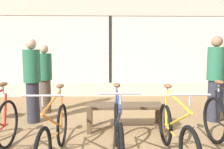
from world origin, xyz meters
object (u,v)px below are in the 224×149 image
object	(u,v)px
bicycle_center_left	(55,134)
display_bench	(125,109)
customer_by_window	(215,77)
customer_near_bench	(32,79)
customer_near_rack	(45,77)
bicycle_center_right	(175,134)
bicycle_center	(118,133)
customer_mid_floor	(219,76)

from	to	relation	value
bicycle_center_left	display_bench	size ratio (longest dim) A/B	1.22
customer_by_window	customer_near_bench	bearing A→B (deg)	179.64
customer_near_rack	customer_by_window	xyz separation A→B (m)	(3.74, -0.75, 0.09)
display_bench	customer_by_window	distance (m)	2.06
bicycle_center_left	customer_by_window	world-z (taller)	customer_by_window
bicycle_center_left	bicycle_center_right	xyz separation A→B (m)	(1.63, 0.01, -0.01)
bicycle_center	display_bench	bearing A→B (deg)	80.44
customer_near_bench	customer_mid_floor	bearing A→B (deg)	10.81
customer_mid_floor	customer_near_rack	bearing A→B (deg)	-178.60
bicycle_center_left	customer_near_rack	xyz separation A→B (m)	(-0.77, 2.38, 0.48)
bicycle_center	bicycle_center_right	bearing A→B (deg)	0.66
customer_near_rack	customer_mid_floor	size ratio (longest dim) A/B	0.99
bicycle_center_left	customer_near_rack	size ratio (longest dim) A/B	1.05
bicycle_center_left	customer_near_rack	distance (m)	2.55
customer_near_bench	bicycle_center_right	bearing A→B (deg)	-33.91
bicycle_center	customer_mid_floor	bearing A→B (deg)	43.06
customer_near_bench	customer_by_window	bearing A→B (deg)	-0.36
bicycle_center_right	customer_mid_floor	distance (m)	3.15
customer_near_rack	customer_mid_floor	distance (m)	4.28
bicycle_center_left	customer_by_window	distance (m)	3.44
customer_near_rack	bicycle_center	bearing A→B (deg)	-55.76
bicycle_center	bicycle_center_right	world-z (taller)	bicycle_center
display_bench	customer_by_window	world-z (taller)	customer_by_window
customer_mid_floor	customer_near_bench	bearing A→B (deg)	-169.19
customer_near_bench	display_bench	bearing A→B (deg)	-14.95
customer_by_window	customer_mid_floor	distance (m)	1.01
customer_near_bench	bicycle_center_left	bearing A→B (deg)	-63.48
bicycle_center_left	customer_near_rack	world-z (taller)	customer_near_rack
bicycle_center	customer_by_window	world-z (taller)	customer_by_window
bicycle_center_left	customer_near_bench	xyz separation A→B (m)	(-0.83, 1.66, 0.53)
customer_by_window	customer_near_bench	size ratio (longest dim) A/B	1.03
bicycle_center_left	customer_mid_floor	distance (m)	4.33
display_bench	customer_mid_floor	distance (m)	2.84
bicycle_center	customer_near_bench	xyz separation A→B (m)	(-1.68, 1.66, 0.53)
bicycle_center	display_bench	size ratio (longest dim) A/B	1.21
bicycle_center_right	customer_by_window	bearing A→B (deg)	50.42
bicycle_center_left	customer_near_rack	bearing A→B (deg)	107.96
customer_mid_floor	customer_near_bench	size ratio (longest dim) A/B	0.95
bicycle_center_right	customer_by_window	xyz separation A→B (m)	(1.34, 1.63, 0.58)
bicycle_center	display_bench	world-z (taller)	bicycle_center
customer_by_window	customer_near_bench	world-z (taller)	customer_by_window
bicycle_center_right	customer_near_rack	bearing A→B (deg)	135.30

